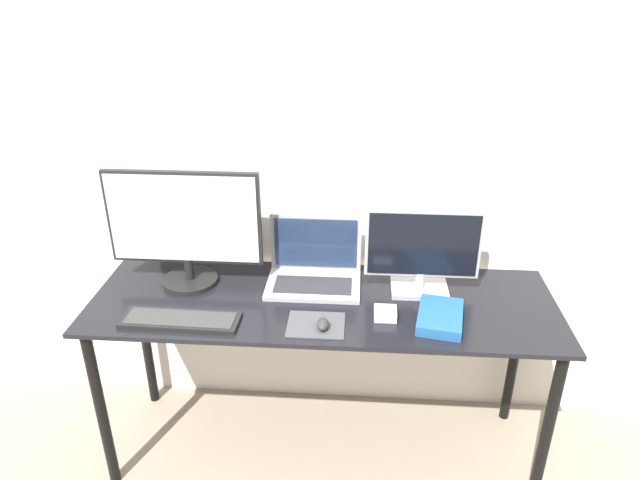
{
  "coord_description": "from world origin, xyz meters",
  "views": [
    {
      "loc": [
        0.13,
        -1.59,
        1.94
      ],
      "look_at": [
        -0.01,
        0.33,
        1.0
      ],
      "focal_mm": 32.0,
      "sensor_mm": 36.0,
      "label": 1
    }
  ],
  "objects_px": {
    "monitor_right": "(422,252)",
    "power_brick": "(385,313)",
    "laptop": "(314,267)",
    "mouse": "(323,324)",
    "book": "(440,317)",
    "keyboard": "(181,320)",
    "monitor_left": "(184,227)"
  },
  "relations": [
    {
      "from": "monitor_right",
      "to": "mouse",
      "type": "xyz_separation_m",
      "value": [
        -0.37,
        -0.3,
        -0.15
      ]
    },
    {
      "from": "keyboard",
      "to": "book",
      "type": "distance_m",
      "value": 0.95
    },
    {
      "from": "mouse",
      "to": "power_brick",
      "type": "height_order",
      "value": "mouse"
    },
    {
      "from": "laptop",
      "to": "mouse",
      "type": "relative_size",
      "value": 5.35
    },
    {
      "from": "monitor_right",
      "to": "book",
      "type": "relative_size",
      "value": 1.72
    },
    {
      "from": "power_brick",
      "to": "laptop",
      "type": "bearing_deg",
      "value": 137.92
    },
    {
      "from": "power_brick",
      "to": "keyboard",
      "type": "bearing_deg",
      "value": -173.81
    },
    {
      "from": "monitor_left",
      "to": "power_brick",
      "type": "xyz_separation_m",
      "value": [
        0.79,
        -0.21,
        -0.23
      ]
    },
    {
      "from": "mouse",
      "to": "power_brick",
      "type": "bearing_deg",
      "value": 22.2
    },
    {
      "from": "monitor_left",
      "to": "book",
      "type": "relative_size",
      "value": 2.36
    },
    {
      "from": "monitor_left",
      "to": "mouse",
      "type": "height_order",
      "value": "monitor_left"
    },
    {
      "from": "book",
      "to": "keyboard",
      "type": "bearing_deg",
      "value": -175.71
    },
    {
      "from": "mouse",
      "to": "laptop",
      "type": "bearing_deg",
      "value": 99.46
    },
    {
      "from": "book",
      "to": "power_brick",
      "type": "distance_m",
      "value": 0.2
    },
    {
      "from": "laptop",
      "to": "monitor_right",
      "type": "bearing_deg",
      "value": -6.69
    },
    {
      "from": "mouse",
      "to": "power_brick",
      "type": "distance_m",
      "value": 0.24
    },
    {
      "from": "monitor_left",
      "to": "monitor_right",
      "type": "height_order",
      "value": "monitor_left"
    },
    {
      "from": "monitor_left",
      "to": "laptop",
      "type": "relative_size",
      "value": 1.61
    },
    {
      "from": "laptop",
      "to": "book",
      "type": "xyz_separation_m",
      "value": [
        0.48,
        -0.27,
        -0.04
      ]
    },
    {
      "from": "mouse",
      "to": "monitor_right",
      "type": "bearing_deg",
      "value": 39.08
    },
    {
      "from": "monitor_right",
      "to": "book",
      "type": "bearing_deg",
      "value": -75.14
    },
    {
      "from": "monitor_right",
      "to": "keyboard",
      "type": "relative_size",
      "value": 1.02
    },
    {
      "from": "laptop",
      "to": "book",
      "type": "bearing_deg",
      "value": -28.87
    },
    {
      "from": "laptop",
      "to": "power_brick",
      "type": "distance_m",
      "value": 0.38
    },
    {
      "from": "mouse",
      "to": "book",
      "type": "bearing_deg",
      "value": 10.93
    },
    {
      "from": "keyboard",
      "to": "mouse",
      "type": "distance_m",
      "value": 0.52
    },
    {
      "from": "keyboard",
      "to": "monitor_right",
      "type": "bearing_deg",
      "value": 17.9
    },
    {
      "from": "monitor_right",
      "to": "power_brick",
      "type": "xyz_separation_m",
      "value": [
        -0.14,
        -0.21,
        -0.16
      ]
    },
    {
      "from": "monitor_right",
      "to": "laptop",
      "type": "height_order",
      "value": "monitor_right"
    },
    {
      "from": "keyboard",
      "to": "power_brick",
      "type": "height_order",
      "value": "power_brick"
    },
    {
      "from": "monitor_left",
      "to": "laptop",
      "type": "xyz_separation_m",
      "value": [
        0.51,
        0.05,
        -0.19
      ]
    },
    {
      "from": "laptop",
      "to": "mouse",
      "type": "height_order",
      "value": "laptop"
    }
  ]
}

